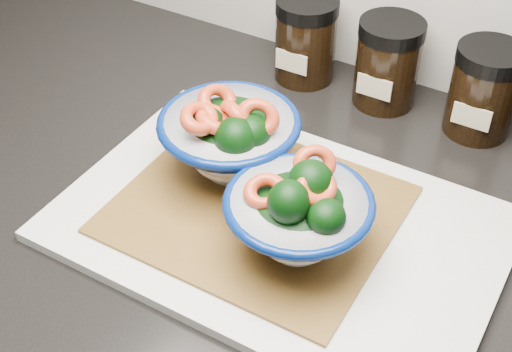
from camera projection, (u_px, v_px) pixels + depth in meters
The scene contains 8 objects.
countertop at pixel (375, 255), 0.74m from camera, with size 3.50×0.60×0.04m, color black.
cutting_board at pixel (279, 226), 0.74m from camera, with size 0.45×0.30×0.01m, color silver.
bamboo_mat at pixel (256, 209), 0.75m from camera, with size 0.28×0.24×0.00m, color olive.
bowl_left at pixel (230, 137), 0.76m from camera, with size 0.15×0.15×0.12m.
bowl_right at pixel (299, 215), 0.67m from camera, with size 0.14×0.14×0.11m.
spice_jar_a at pixel (306, 39), 0.93m from camera, with size 0.08×0.08×0.11m.
spice_jar_b at pixel (388, 63), 0.89m from camera, with size 0.08×0.08×0.11m.
spice_jar_c at pixel (484, 91), 0.84m from camera, with size 0.08×0.08×0.11m.
Camera 1 is at (0.15, 0.95, 1.43)m, focal length 50.00 mm.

